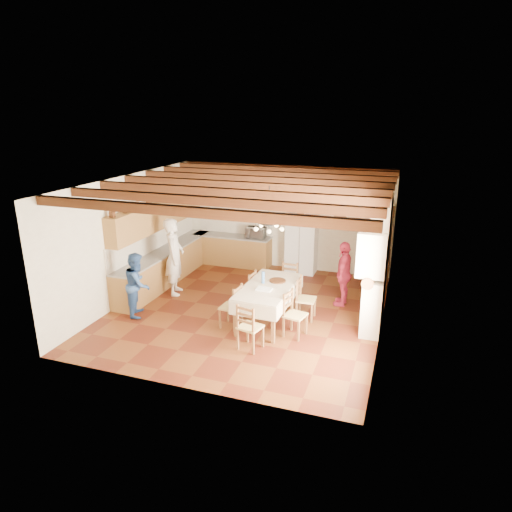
{
  "coord_description": "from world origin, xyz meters",
  "views": [
    {
      "loc": [
        3.32,
        -9.12,
        4.49
      ],
      "look_at": [
        0.1,
        0.3,
        1.25
      ],
      "focal_mm": 32.0,
      "sensor_mm": 36.0,
      "label": 1
    }
  ],
  "objects": [
    {
      "name": "floor",
      "position": [
        0.0,
        0.0,
        -0.01
      ],
      "size": [
        6.0,
        6.5,
        0.02
      ],
      "primitive_type": "cube",
      "color": "#501D0F",
      "rests_on": "ground"
    },
    {
      "name": "ceiling",
      "position": [
        0.0,
        0.0,
        3.01
      ],
      "size": [
        6.0,
        6.5,
        0.02
      ],
      "primitive_type": "cube",
      "color": "white",
      "rests_on": "ground"
    },
    {
      "name": "wall_back",
      "position": [
        0.0,
        3.26,
        1.5
      ],
      "size": [
        6.0,
        0.02,
        3.0
      ],
      "primitive_type": "cube",
      "color": "beige",
      "rests_on": "ground"
    },
    {
      "name": "wall_front",
      "position": [
        0.0,
        -3.26,
        1.5
      ],
      "size": [
        6.0,
        0.02,
        3.0
      ],
      "primitive_type": "cube",
      "color": "beige",
      "rests_on": "ground"
    },
    {
      "name": "wall_left",
      "position": [
        -3.01,
        0.0,
        1.5
      ],
      "size": [
        0.02,
        6.5,
        3.0
      ],
      "primitive_type": "cube",
      "color": "beige",
      "rests_on": "ground"
    },
    {
      "name": "wall_right",
      "position": [
        3.01,
        0.0,
        1.5
      ],
      "size": [
        0.02,
        6.5,
        3.0
      ],
      "primitive_type": "cube",
      "color": "beige",
      "rests_on": "ground"
    },
    {
      "name": "ceiling_beams",
      "position": [
        0.0,
        0.0,
        2.91
      ],
      "size": [
        6.0,
        6.3,
        0.16
      ],
      "primitive_type": null,
      "color": "#37180E",
      "rests_on": "ground"
    },
    {
      "name": "lower_cabinets_left",
      "position": [
        -2.7,
        1.05,
        0.43
      ],
      "size": [
        0.6,
        4.3,
        0.86
      ],
      "primitive_type": "cube",
      "color": "brown",
      "rests_on": "ground"
    },
    {
      "name": "lower_cabinets_back",
      "position": [
        -1.55,
        2.95,
        0.43
      ],
      "size": [
        2.3,
        0.6,
        0.86
      ],
      "primitive_type": "cube",
      "color": "brown",
      "rests_on": "ground"
    },
    {
      "name": "countertop_left",
      "position": [
        -2.7,
        1.05,
        0.88
      ],
      "size": [
        0.62,
        4.3,
        0.04
      ],
      "primitive_type": "cube",
      "color": "slate",
      "rests_on": "lower_cabinets_left"
    },
    {
      "name": "countertop_back",
      "position": [
        -1.55,
        2.95,
        0.88
      ],
      "size": [
        2.34,
        0.62,
        0.04
      ],
      "primitive_type": "cube",
      "color": "slate",
      "rests_on": "lower_cabinets_back"
    },
    {
      "name": "backsplash_left",
      "position": [
        -2.98,
        1.05,
        1.2
      ],
      "size": [
        0.03,
        4.3,
        0.6
      ],
      "primitive_type": "cube",
      "color": "beige",
      "rests_on": "ground"
    },
    {
      "name": "backsplash_back",
      "position": [
        -1.55,
        3.23,
        1.2
      ],
      "size": [
        2.3,
        0.03,
        0.6
      ],
      "primitive_type": "cube",
      "color": "beige",
      "rests_on": "ground"
    },
    {
      "name": "upper_cabinets",
      "position": [
        -2.83,
        1.05,
        1.85
      ],
      "size": [
        0.35,
        4.2,
        0.7
      ],
      "primitive_type": "cube",
      "color": "brown",
      "rests_on": "ground"
    },
    {
      "name": "fireplace",
      "position": [
        2.72,
        0.2,
        1.4
      ],
      "size": [
        0.56,
        1.6,
        2.8
      ],
      "primitive_type": null,
      "color": "beige",
      "rests_on": "ground"
    },
    {
      "name": "wall_picture",
      "position": [
        1.55,
        3.23,
        1.85
      ],
      "size": [
        0.34,
        0.03,
        0.42
      ],
      "primitive_type": "cube",
      "color": "#302516",
      "rests_on": "ground"
    },
    {
      "name": "refrigerator",
      "position": [
        0.55,
        3.03,
        0.84
      ],
      "size": [
        0.85,
        0.7,
        1.67
      ],
      "primitive_type": "cube",
      "rotation": [
        0.0,
        0.0,
        -0.01
      ],
      "color": "white",
      "rests_on": "floor"
    },
    {
      "name": "hutch",
      "position": [
        2.75,
        2.4,
        1.04
      ],
      "size": [
        0.5,
        1.16,
        2.08
      ],
      "primitive_type": null,
      "rotation": [
        0.0,
        0.0,
        0.02
      ],
      "color": "#32170A",
      "rests_on": "floor"
    },
    {
      "name": "dining_table",
      "position": [
        0.62,
        -0.41,
        0.77
      ],
      "size": [
        1.05,
        1.98,
        0.85
      ],
      "rotation": [
        0.0,
        0.0,
        -0.03
      ],
      "color": "silver",
      "rests_on": "floor"
    },
    {
      "name": "chandelier",
      "position": [
        0.62,
        -0.41,
        2.25
      ],
      "size": [
        0.47,
        0.47,
        0.03
      ],
      "primitive_type": "torus",
      "color": "black",
      "rests_on": "ground"
    },
    {
      "name": "chair_left_near",
      "position": [
        -0.06,
        -0.89,
        0.48
      ],
      "size": [
        0.44,
        0.45,
        0.96
      ],
      "primitive_type": null,
      "rotation": [
        0.0,
        0.0,
        -1.66
      ],
      "color": "brown",
      "rests_on": "floor"
    },
    {
      "name": "chair_left_far",
      "position": [
        -0.05,
        0.01,
        0.48
      ],
      "size": [
        0.43,
        0.45,
        0.96
      ],
      "primitive_type": null,
      "rotation": [
        0.0,
        0.0,
        -1.64
      ],
      "color": "brown",
      "rests_on": "floor"
    },
    {
      "name": "chair_right_near",
      "position": [
        1.34,
        -0.85,
        0.48
      ],
      "size": [
        0.48,
        0.5,
        0.96
      ],
      "primitive_type": null,
      "rotation": [
        0.0,
        0.0,
        1.35
      ],
      "color": "brown",
      "rests_on": "floor"
    },
    {
      "name": "chair_right_far",
      "position": [
        1.37,
        0.02,
        0.48
      ],
      "size": [
        0.41,
        0.43,
        0.96
      ],
      "primitive_type": null,
      "rotation": [
        0.0,
        0.0,
        1.6
      ],
      "color": "brown",
      "rests_on": "floor"
    },
    {
      "name": "chair_end_near",
      "position": [
        0.64,
        -1.63,
        0.48
      ],
      "size": [
        0.5,
        0.49,
        0.96
      ],
      "primitive_type": null,
      "rotation": [
        0.0,
        0.0,
        2.9
      ],
      "color": "brown",
      "rests_on": "floor"
    },
    {
      "name": "chair_end_far",
      "position": [
        0.74,
        0.78,
        0.48
      ],
      "size": [
        0.43,
        0.42,
        0.96
      ],
      "primitive_type": null,
      "rotation": [
        0.0,
        0.0,
        -0.04
      ],
      "color": "brown",
      "rests_on": "floor"
    },
    {
      "name": "person_man",
      "position": [
        -2.08,
        0.41,
        0.97
      ],
      "size": [
        0.67,
        0.82,
        1.94
      ],
      "primitive_type": "imported",
      "rotation": [
        0.0,
        0.0,
        1.91
      ],
      "color": "silver",
      "rests_on": "floor"
    },
    {
      "name": "person_woman_blue",
      "position": [
        -2.27,
        -0.98,
        0.73
      ],
      "size": [
        0.78,
        0.87,
        1.46
      ],
      "primitive_type": "imported",
      "rotation": [
        0.0,
        0.0,
        1.96
      ],
      "color": "#2C4D8A",
      "rests_on": "floor"
    },
    {
      "name": "person_woman_red",
      "position": [
        2.02,
        1.06,
        0.78
      ],
      "size": [
        0.43,
        0.94,
        1.56
      ],
      "primitive_type": "imported",
      "rotation": [
        0.0,
        0.0,
        -1.63
      ],
      "color": "#C42C4C",
      "rests_on": "floor"
    },
    {
      "name": "microwave",
      "position": [
        -0.81,
        2.95,
        1.05
      ],
      "size": [
        0.56,
        0.39,
        0.3
      ],
      "primitive_type": "imported",
      "rotation": [
        0.0,
        0.0,
        0.03
      ],
      "color": "silver",
      "rests_on": "countertop_back"
    },
    {
      "name": "fridge_vase",
      "position": [
        0.48,
        3.03,
        1.82
      ],
      "size": [
        0.33,
        0.33,
        0.28
      ],
      "primitive_type": "imported",
      "rotation": [
        0.0,
        0.0,
        -0.26
      ],
      "color": "#32170A",
      "rests_on": "refrigerator"
    }
  ]
}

